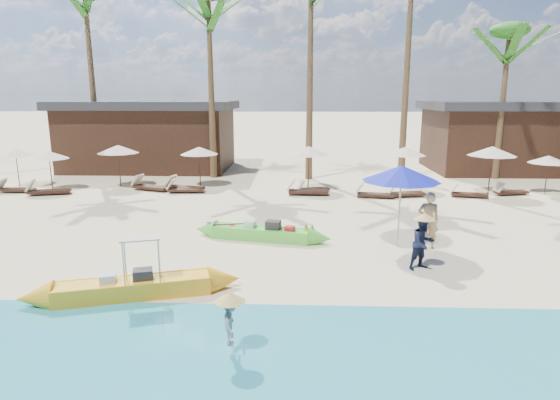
{
  "coord_description": "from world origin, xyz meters",
  "views": [
    {
      "loc": [
        1.55,
        -12.4,
        4.71
      ],
      "look_at": [
        0.98,
        2.0,
        1.45
      ],
      "focal_mm": 30.0,
      "sensor_mm": 36.0,
      "label": 1
    }
  ],
  "objects_px": {
    "green_canoe": "(261,233)",
    "blue_umbrella": "(401,173)",
    "tourist": "(428,220)",
    "yellow_canoe": "(134,287)"
  },
  "relations": [
    {
      "from": "yellow_canoe",
      "to": "green_canoe",
      "type": "bearing_deg",
      "value": 43.32
    },
    {
      "from": "green_canoe",
      "to": "tourist",
      "type": "xyz_separation_m",
      "value": [
        5.26,
        -0.65,
        0.67
      ]
    },
    {
      "from": "yellow_canoe",
      "to": "tourist",
      "type": "relative_size",
      "value": 3.09
    },
    {
      "from": "yellow_canoe",
      "to": "blue_umbrella",
      "type": "xyz_separation_m",
      "value": [
        7.06,
        4.1,
        2.1
      ]
    },
    {
      "from": "green_canoe",
      "to": "yellow_canoe",
      "type": "xyz_separation_m",
      "value": [
        -2.67,
        -4.62,
        0.02
      ]
    },
    {
      "from": "yellow_canoe",
      "to": "tourist",
      "type": "bearing_deg",
      "value": 9.94
    },
    {
      "from": "green_canoe",
      "to": "blue_umbrella",
      "type": "height_order",
      "value": "blue_umbrella"
    },
    {
      "from": "yellow_canoe",
      "to": "blue_umbrella",
      "type": "relative_size",
      "value": 2.14
    },
    {
      "from": "yellow_canoe",
      "to": "tourist",
      "type": "distance_m",
      "value": 8.9
    },
    {
      "from": "tourist",
      "to": "yellow_canoe",
      "type": "bearing_deg",
      "value": 33.22
    }
  ]
}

